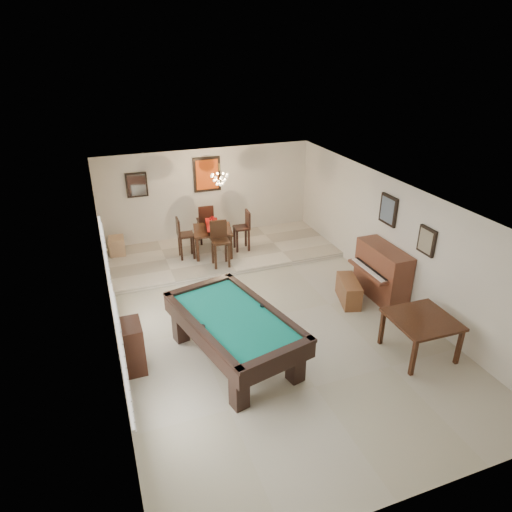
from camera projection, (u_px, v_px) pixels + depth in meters
ground_plane at (266, 318)px, 9.53m from camera, size 6.00×9.00×0.02m
wall_back at (208, 195)px, 12.77m from camera, size 6.00×0.04×2.60m
wall_front at (413, 426)px, 5.16m from camera, size 6.00×0.04×2.60m
wall_left at (108, 288)px, 8.03m from camera, size 0.04×9.00×2.60m
wall_right at (395, 240)px, 9.91m from camera, size 0.04×9.00×2.60m
ceiling at (267, 198)px, 8.41m from camera, size 6.00×9.00×0.04m
dining_step at (222, 253)px, 12.25m from camera, size 6.00×2.50×0.12m
window_left_front at (122, 356)px, 6.13m from camera, size 0.06×1.00×1.70m
window_left_rear at (107, 268)px, 8.50m from camera, size 0.06×1.00×1.70m
pool_table at (234, 338)px, 8.12m from camera, size 2.04×2.95×0.90m
square_table at (419, 336)px, 8.29m from camera, size 1.12×1.12×0.76m
upright_piano at (377, 274)px, 10.01m from camera, size 0.81×1.44×1.20m
piano_bench at (349, 291)px, 10.01m from camera, size 0.61×1.00×0.52m
apothecary_chest at (132, 347)px, 7.87m from camera, size 0.40×0.61×0.91m
dining_table at (213, 239)px, 11.92m from camera, size 1.15×1.15×0.81m
flower_vase at (212, 221)px, 11.69m from camera, size 0.16×0.16×0.23m
dining_chair_south at (220, 245)px, 11.20m from camera, size 0.45×0.45×1.14m
dining_chair_north at (205, 223)px, 12.52m from camera, size 0.42×0.42×1.11m
dining_chair_west at (186, 238)px, 11.64m from camera, size 0.42×0.42×1.08m
dining_chair_east at (241, 231)px, 12.08m from camera, size 0.43×0.43×1.08m
corner_bench at (117, 246)px, 11.97m from camera, size 0.42×0.52×0.45m
chandelier at (219, 175)px, 11.29m from camera, size 0.44×0.44×0.60m
back_painting at (207, 174)px, 12.48m from camera, size 0.75×0.06×0.95m
back_mirror at (137, 185)px, 11.93m from camera, size 0.55×0.06×0.65m
right_picture_upper at (388, 210)px, 9.89m from camera, size 0.06×0.55×0.65m
right_picture_lower at (427, 241)px, 8.88m from camera, size 0.06×0.45×0.55m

